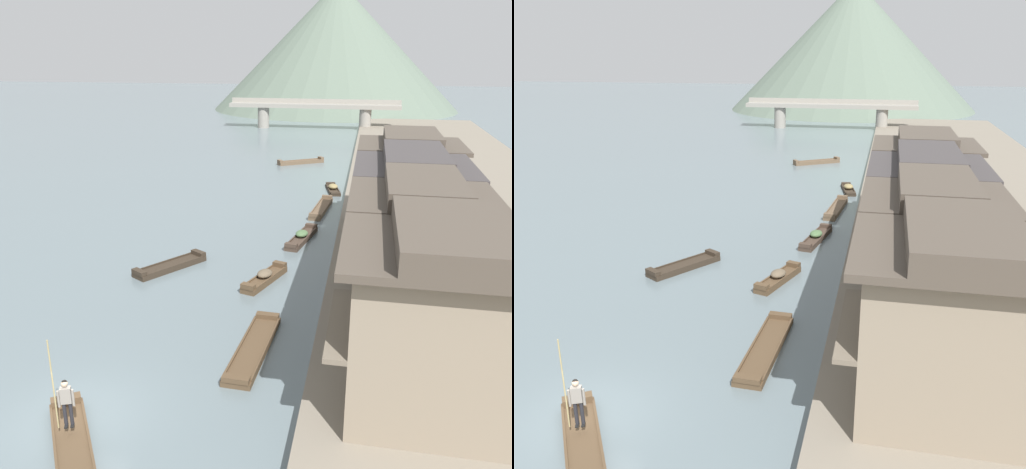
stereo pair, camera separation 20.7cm
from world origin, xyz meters
TOP-DOWN VIEW (x-y plane):
  - ground_plane at (0.00, 0.00)m, footprint 400.00×400.00m
  - riverbank_right at (16.19, 30.00)m, footprint 18.00×110.00m
  - boat_foreground_poled at (0.87, -1.76)m, footprint 3.87×5.00m
  - boatman_person at (0.33, -1.01)m, footprint 0.52×0.38m
  - boat_moored_nearest at (4.79, 5.34)m, footprint 1.34×5.52m
  - boat_moored_second at (-1.56, 13.12)m, footprint 3.23×4.26m
  - boat_moored_third at (1.69, 44.88)m, footprint 4.81×3.66m
  - boat_moored_far at (5.99, 33.13)m, footprint 1.62×4.04m
  - boat_midriver_drifting at (5.55, 26.66)m, footprint 1.36×5.82m
  - boat_midriver_upstream at (3.92, 12.32)m, footprint 1.90×3.83m
  - boat_upstream_distant at (4.98, 19.38)m, footprint 1.64×4.67m
  - house_waterfront_nearest at (11.40, 2.26)m, footprint 6.73×5.81m
  - house_waterfront_second at (11.06, 8.28)m, footprint 6.06×5.93m
  - house_waterfront_tall at (11.13, 14.83)m, footprint 6.19×7.00m
  - house_waterfront_narrow at (11.37, 21.73)m, footprint 6.67×6.27m
  - stone_bridge at (0.00, 73.64)m, footprint 26.51×2.40m
  - hill_far_west at (0.78, 107.35)m, footprint 50.67×50.67m

SIDE VIEW (x-z plane):
  - ground_plane at x=0.00m, z-range 0.00..0.00m
  - boat_moored_nearest at x=4.79m, z-range -0.08..0.36m
  - boat_moored_second at x=-1.56m, z-range -0.08..0.42m
  - boat_foreground_poled at x=0.87m, z-range -0.09..0.42m
  - boat_midriver_drifting at x=5.55m, z-range -0.09..0.43m
  - boat_moored_third at x=1.69m, z-range -0.10..0.47m
  - boat_moored_far at x=5.99m, z-range -0.10..0.52m
  - boat_upstream_distant at x=4.98m, z-range -0.11..0.57m
  - boat_midriver_upstream at x=3.92m, z-range -0.09..0.59m
  - riverbank_right at x=16.19m, z-range 0.00..0.62m
  - boatman_person at x=0.33m, z-range 0.00..3.04m
  - stone_bridge at x=0.00m, z-range 0.70..5.25m
  - house_waterfront_tall at x=11.13m, z-range 0.55..6.69m
  - house_waterfront_narrow at x=11.37m, z-range 0.55..6.69m
  - house_waterfront_nearest at x=11.40m, z-range 0.56..6.70m
  - house_waterfront_second at x=11.06m, z-range 0.56..6.70m
  - hill_far_west at x=0.78m, z-range 0.00..25.24m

